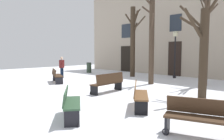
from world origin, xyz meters
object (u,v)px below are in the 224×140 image
Objects in this scene: tree_foreground at (151,35)px; litter_bin at (89,68)px; bench_facing_shops at (57,75)px; tree_left_of_center at (203,48)px; person_crossing_plaza at (62,66)px; tree_right_of_center at (133,39)px; tree_center at (206,33)px; streetlamp at (175,49)px; bench_near_center_tree at (71,103)px; bench_far_corner at (108,83)px; bench_back_to_back_right at (200,118)px; bench_by_litter_bin at (139,95)px.

litter_bin is at bearing 168.58° from tree_foreground.
tree_left_of_center is at bearing -144.92° from bench_facing_shops.
tree_right_of_center is at bearing -63.33° from person_crossing_plaza.
tree_center reaches higher than streetlamp.
bench_near_center_tree is 3.95m from bench_far_corner.
person_crossing_plaza is at bearing 6.10° from bench_near_center_tree.
streetlamp is (2.75, 1.45, -0.74)m from tree_right_of_center.
bench_by_litter_bin is at bearing 138.29° from bench_back_to_back_right.
person_crossing_plaza is (-10.11, -0.24, -1.21)m from tree_left_of_center.
streetlamp is 7.47m from bench_far_corner.
streetlamp is at bearing 96.66° from tree_foreground.
bench_far_corner is at bearing -112.33° from tree_center.
streetlamp is 2.05× the size of bench_by_litter_bin.
bench_near_center_tree is at bearing -177.67° from bench_back_to_back_right.
tree_right_of_center reaches higher than streetlamp.
tree_left_of_center is (7.00, -4.13, -0.80)m from tree_right_of_center.
bench_near_center_tree is at bearing 26.11° from bench_far_corner.
streetlamp reaches higher than bench_back_to_back_right.
tree_foreground reaches higher than tree_right_of_center.
tree_foreground reaches higher than bench_by_litter_bin.
tree_left_of_center is 2.44× the size of bench_far_corner.
tree_center reaches higher than tree_right_of_center.
tree_left_of_center is 4.35m from bench_far_corner.
tree_left_of_center is at bearing -30.55° from tree_right_of_center.
tree_foreground is 6.30m from bench_facing_shops.
bench_facing_shops is at bearing 147.98° from bench_back_to_back_right.
tree_left_of_center reaches higher than streetlamp.
bench_back_to_back_right is at bearing -168.26° from bench_facing_shops.
tree_center is 6.13× the size of litter_bin.
person_crossing_plaza is at bearing 36.61° from bench_by_litter_bin.
bench_far_corner is at bearing -87.64° from tree_foreground.
bench_facing_shops is 1.15× the size of bench_back_to_back_right.
bench_near_center_tree is at bearing 124.90° from bench_by_litter_bin.
tree_center is at bearing -34.04° from bench_by_litter_bin.
bench_by_litter_bin reaches higher than bench_facing_shops.
litter_bin is 4.14m from person_crossing_plaza.
tree_right_of_center is 11.87m from bench_back_to_back_right.
streetlamp reaches higher than person_crossing_plaza.
tree_left_of_center is 2.82× the size of bench_back_to_back_right.
bench_back_to_back_right is (9.86, -2.06, -0.00)m from bench_facing_shops.
bench_back_to_back_right is (8.53, -7.89, -2.43)m from tree_right_of_center.
tree_foreground is 3.09m from tree_center.
person_crossing_plaza is at bearing 142.96° from bench_back_to_back_right.
tree_right_of_center is 5.71× the size of litter_bin.
bench_back_to_back_right is (2.92, -7.62, -2.55)m from tree_center.
person_crossing_plaza is at bearing -154.75° from tree_center.
tree_center is 3.62× the size of bench_near_center_tree.
tree_foreground is 6.96m from person_crossing_plaza.
streetlamp is at bearing 27.72° from tree_right_of_center.
bench_far_corner is at bearing -85.49° from streetlamp.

